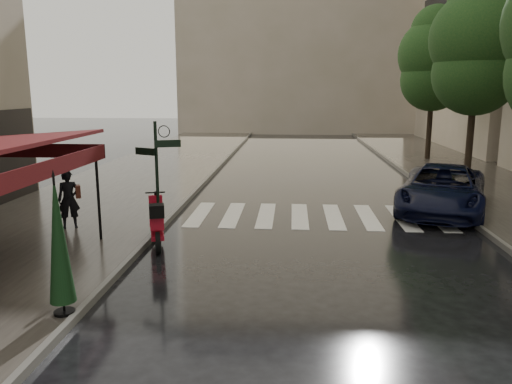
# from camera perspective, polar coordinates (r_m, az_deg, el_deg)

# --- Properties ---
(ground) EXTENTS (120.00, 120.00, 0.00)m
(ground) POSITION_cam_1_polar(r_m,az_deg,el_deg) (10.16, -8.70, -10.85)
(ground) COLOR black
(ground) RESTS_ON ground
(sidewalk_near) EXTENTS (6.00, 60.00, 0.12)m
(sidewalk_near) POSITION_cam_1_polar(r_m,az_deg,el_deg) (22.49, -13.21, 1.56)
(sidewalk_near) COLOR #38332D
(sidewalk_near) RESTS_ON ground
(sidewalk_far) EXTENTS (5.50, 60.00, 0.12)m
(sidewalk_far) POSITION_cam_1_polar(r_m,az_deg,el_deg) (22.95, 24.66, 1.00)
(sidewalk_far) COLOR #38332D
(sidewalk_far) RESTS_ON ground
(curb_near) EXTENTS (0.12, 60.00, 0.16)m
(curb_near) POSITION_cam_1_polar(r_m,az_deg,el_deg) (21.78, -5.52, 1.53)
(curb_near) COLOR #595651
(curb_near) RESTS_ON ground
(curb_far) EXTENTS (0.12, 60.00, 0.16)m
(curb_far) POSITION_cam_1_polar(r_m,az_deg,el_deg) (22.12, 17.86, 1.18)
(curb_far) COLOR #595651
(curb_far) RESTS_ON ground
(crosswalk) EXTENTS (7.85, 3.20, 0.01)m
(crosswalk) POSITION_cam_1_polar(r_m,az_deg,el_deg) (15.65, 6.94, -2.74)
(crosswalk) COLOR silver
(crosswalk) RESTS_ON ground
(signpost) EXTENTS (1.17, 0.29, 3.10)m
(signpost) POSITION_cam_1_polar(r_m,az_deg,el_deg) (12.76, -11.23, 2.25)
(signpost) COLOR black
(signpost) RESTS_ON ground
(backdrop_building) EXTENTS (22.00, 6.00, 20.00)m
(backdrop_building) POSITION_cam_1_polar(r_m,az_deg,el_deg) (47.55, 5.37, 18.95)
(backdrop_building) COLOR gray
(backdrop_building) RESTS_ON ground
(tree_mid) EXTENTS (3.80, 3.80, 8.34)m
(tree_mid) POSITION_cam_1_polar(r_m,az_deg,el_deg) (22.45, 24.03, 15.06)
(tree_mid) COLOR black
(tree_mid) RESTS_ON sidewalk_far
(tree_far) EXTENTS (3.80, 3.80, 8.16)m
(tree_far) POSITION_cam_1_polar(r_m,az_deg,el_deg) (29.18, 19.67, 14.07)
(tree_far) COLOR black
(tree_far) RESTS_ON sidewalk_far
(pedestrian_with_umbrella) EXTENTS (1.28, 1.29, 2.42)m
(pedestrian_with_umbrella) POSITION_cam_1_polar(r_m,az_deg,el_deg) (14.43, -20.82, 2.36)
(pedestrian_with_umbrella) COLOR black
(pedestrian_with_umbrella) RESTS_ON sidewalk_near
(scooter) EXTENTS (0.83, 1.85, 1.25)m
(scooter) POSITION_cam_1_polar(r_m,az_deg,el_deg) (12.74, -11.27, -3.54)
(scooter) COLOR black
(scooter) RESTS_ON ground
(parked_car) EXTENTS (4.14, 5.91, 1.50)m
(parked_car) POSITION_cam_1_polar(r_m,az_deg,el_deg) (17.00, 20.54, 0.32)
(parked_car) COLOR black
(parked_car) RESTS_ON ground
(parasol_front) EXTENTS (0.43, 0.43, 2.42)m
(parasol_front) POSITION_cam_1_polar(r_m,az_deg,el_deg) (8.88, -21.63, -5.12)
(parasol_front) COLOR black
(parasol_front) RESTS_ON sidewalk_near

